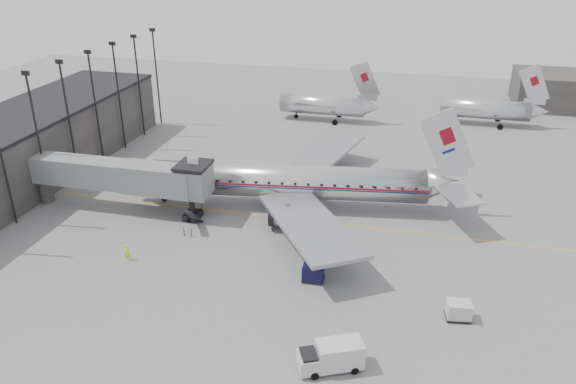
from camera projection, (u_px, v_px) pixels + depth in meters
The scene contains 12 objects.
ground at pixel (265, 244), 56.72m from camera, with size 160.00×160.00×0.00m, color slate.
terminal at pixel (29, 146), 71.18m from camera, with size 12.00×46.00×8.00m, color #32302E.
apron_line at pixel (306, 221), 61.35m from camera, with size 0.15×60.00×0.01m, color gold.
jet_bridge at pixel (128, 177), 61.78m from camera, with size 21.00×6.20×7.10m.
floodlight_masts at pixel (82, 110), 70.58m from camera, with size 0.90×42.25×15.25m.
distant_aircraft_near at pixel (324, 104), 92.94m from camera, with size 16.39×3.20×10.26m.
distant_aircraft_mid at pixel (486, 108), 90.85m from camera, with size 16.39×3.20×10.26m.
airliner at pixel (294, 182), 63.24m from camera, with size 38.82×35.74×12.32m.
service_van at pixel (331, 356), 40.11m from camera, with size 4.98×3.56×2.19m.
baggage_cart_navy at pixel (313, 273), 50.48m from camera, with size 2.04×1.60×1.55m.
baggage_cart_white at pixel (459, 310), 45.47m from camera, with size 2.19×1.79×1.57m.
ramp_worker at pixel (127, 253), 53.70m from camera, with size 0.57×0.37×1.55m, color #BEE91B.
Camera 1 is at (13.97, -47.23, 28.71)m, focal length 35.00 mm.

